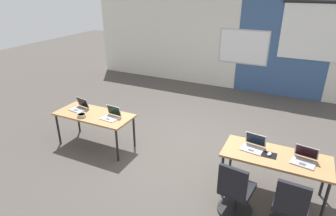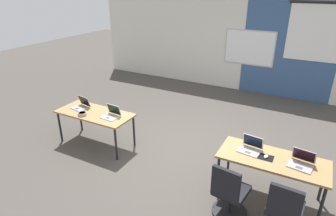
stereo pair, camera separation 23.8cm
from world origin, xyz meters
TOP-DOWN VIEW (x-y plane):
  - ground_plane at (0.00, 0.00)m, footprint 24.00×24.00m
  - back_wall_assembly at (0.05, 4.20)m, footprint 10.00×0.27m
  - desk_near_left at (-1.75, -0.60)m, footprint 1.60×0.70m
  - desk_near_right at (1.75, -0.60)m, footprint 1.60×0.70m
  - laptop_near_right_inner at (1.39, -0.54)m, footprint 0.37×0.33m
  - mousepad_near_right_inner at (1.65, -0.63)m, footprint 0.22×0.19m
  - mouse_near_right_inner at (1.65, -0.63)m, footprint 0.08×0.11m
  - chair_near_right_inner at (1.32, -1.31)m, footprint 0.52×0.56m
  - laptop_near_left_inner at (-1.32, -0.60)m, footprint 0.35×0.31m
  - laptop_near_left_end at (-2.16, -0.55)m, footprint 0.38×0.34m
  - laptop_near_right_end at (2.14, -0.59)m, footprint 0.37×0.35m
  - chair_near_right_end at (2.05, -1.31)m, footprint 0.52×0.55m
  - snack_bowl at (-1.88, -0.81)m, footprint 0.18×0.18m

SIDE VIEW (x-z plane):
  - ground_plane at x=0.00m, z-range 0.00..0.00m
  - chair_near_right_inner at x=1.32m, z-range -0.08..0.84m
  - chair_near_right_end at x=2.05m, z-range -0.08..0.84m
  - desk_near_left at x=-1.75m, z-range 0.30..1.02m
  - desk_near_right at x=1.75m, z-range 0.30..1.02m
  - mousepad_near_right_inner at x=1.65m, z-range 0.72..0.72m
  - mouse_near_right_inner at x=1.65m, z-range 0.72..0.76m
  - snack_bowl at x=-1.88m, z-range 0.72..0.79m
  - laptop_near_right_end at x=2.14m, z-range 0.65..0.88m
  - laptop_near_left_end at x=-2.16m, z-range 0.65..0.89m
  - laptop_near_left_inner at x=-1.32m, z-range 0.65..0.89m
  - laptop_near_right_inner at x=1.39m, z-range 0.65..0.89m
  - back_wall_assembly at x=0.05m, z-range 0.01..2.81m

